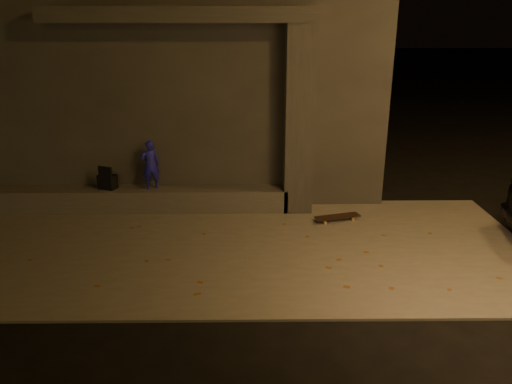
{
  "coord_description": "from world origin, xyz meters",
  "views": [
    {
      "loc": [
        0.77,
        -5.74,
        3.74
      ],
      "look_at": [
        0.85,
        2.0,
        1.02
      ],
      "focal_mm": 35.0,
      "sensor_mm": 36.0,
      "label": 1
    }
  ],
  "objects_px": {
    "column": "(299,121)",
    "skateboarder": "(150,165)",
    "backpack": "(108,181)",
    "skateboard": "(337,217)"
  },
  "relations": [
    {
      "from": "column",
      "to": "skateboarder",
      "type": "bearing_deg",
      "value": 180.0
    },
    {
      "from": "backpack",
      "to": "skateboard",
      "type": "relative_size",
      "value": 0.53
    },
    {
      "from": "skateboarder",
      "to": "skateboard",
      "type": "xyz_separation_m",
      "value": [
        3.64,
        -0.65,
        -0.86
      ]
    },
    {
      "from": "column",
      "to": "skateboard",
      "type": "xyz_separation_m",
      "value": [
        0.73,
        -0.65,
        -1.72
      ]
    },
    {
      "from": "skateboarder",
      "to": "column",
      "type": "bearing_deg",
      "value": 163.8
    },
    {
      "from": "skateboarder",
      "to": "backpack",
      "type": "distance_m",
      "value": 0.94
    },
    {
      "from": "column",
      "to": "skateboard",
      "type": "relative_size",
      "value": 3.95
    },
    {
      "from": "column",
      "to": "skateboarder",
      "type": "xyz_separation_m",
      "value": [
        -2.92,
        0.0,
        -0.86
      ]
    },
    {
      "from": "column",
      "to": "backpack",
      "type": "bearing_deg",
      "value": 180.0
    },
    {
      "from": "column",
      "to": "backpack",
      "type": "distance_m",
      "value": 3.97
    }
  ]
}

